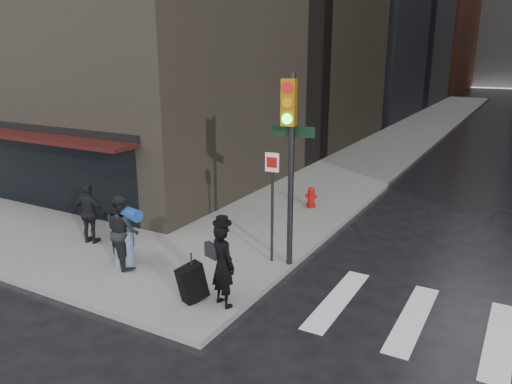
{
  "coord_description": "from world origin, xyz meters",
  "views": [
    {
      "loc": [
        6.72,
        -8.39,
        5.22
      ],
      "look_at": [
        0.01,
        3.59,
        1.3
      ],
      "focal_mm": 35.0,
      "sensor_mm": 36.0,
      "label": 1
    }
  ],
  "objects_px": {
    "man_overcoat": "(216,267)",
    "man_jeans": "(123,231)",
    "man_greycoat": "(90,213)",
    "fire_hydrant": "(311,198)",
    "traffic_light": "(288,146)"
  },
  "relations": [
    {
      "from": "man_overcoat",
      "to": "man_jeans",
      "type": "height_order",
      "value": "man_overcoat"
    },
    {
      "from": "man_overcoat",
      "to": "man_greycoat",
      "type": "height_order",
      "value": "man_overcoat"
    },
    {
      "from": "man_overcoat",
      "to": "fire_hydrant",
      "type": "bearing_deg",
      "value": -61.61
    },
    {
      "from": "man_overcoat",
      "to": "fire_hydrant",
      "type": "distance_m",
      "value": 7.14
    },
    {
      "from": "man_jeans",
      "to": "fire_hydrant",
      "type": "xyz_separation_m",
      "value": [
        2.08,
        6.57,
        -0.6
      ]
    },
    {
      "from": "man_overcoat",
      "to": "man_jeans",
      "type": "relative_size",
      "value": 1.08
    },
    {
      "from": "traffic_light",
      "to": "man_overcoat",
      "type": "bearing_deg",
      "value": -106.66
    },
    {
      "from": "fire_hydrant",
      "to": "man_greycoat",
      "type": "bearing_deg",
      "value": -123.95
    },
    {
      "from": "man_overcoat",
      "to": "traffic_light",
      "type": "height_order",
      "value": "traffic_light"
    },
    {
      "from": "man_overcoat",
      "to": "man_jeans",
      "type": "distance_m",
      "value": 3.04
    },
    {
      "from": "man_greycoat",
      "to": "traffic_light",
      "type": "bearing_deg",
      "value": -176.72
    },
    {
      "from": "man_greycoat",
      "to": "fire_hydrant",
      "type": "distance_m",
      "value": 7.1
    },
    {
      "from": "man_overcoat",
      "to": "traffic_light",
      "type": "bearing_deg",
      "value": -78.55
    },
    {
      "from": "man_overcoat",
      "to": "man_jeans",
      "type": "xyz_separation_m",
      "value": [
        -3.0,
        0.49,
        0.09
      ]
    },
    {
      "from": "man_jeans",
      "to": "man_overcoat",
      "type": "bearing_deg",
      "value": -165.53
    }
  ]
}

